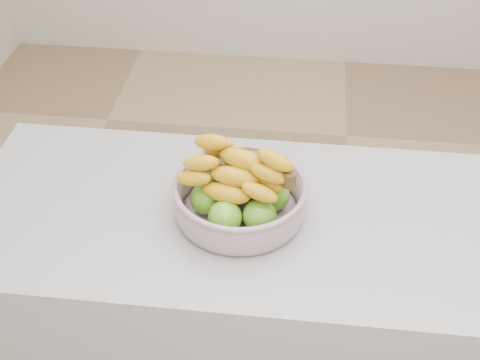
{
  "coord_description": "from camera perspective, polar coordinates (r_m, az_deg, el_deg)",
  "views": [
    {
      "loc": [
        -0.21,
        -1.56,
        1.94
      ],
      "look_at": [
        -0.34,
        -0.4,
        1.0
      ],
      "focal_mm": 50.0,
      "sensor_mm": 36.0,
      "label": 1
    }
  ],
  "objects": [
    {
      "name": "ground",
      "position": [
        2.5,
        9.16,
        -12.7
      ],
      "size": [
        4.0,
        4.0,
        0.0
      ],
      "primitive_type": "plane",
      "color": "#907958",
      "rests_on": "ground"
    },
    {
      "name": "fruit_bowl",
      "position": [
        1.52,
        -0.01,
        -1.23
      ],
      "size": [
        0.31,
        0.31,
        0.18
      ],
      "rotation": [
        0.0,
        0.0,
        -0.33
      ],
      "color": "#ABBBCD",
      "rests_on": "counter"
    },
    {
      "name": "counter",
      "position": [
        1.9,
        10.65,
        -13.8
      ],
      "size": [
        2.0,
        0.6,
        0.9
      ],
      "primitive_type": "cube",
      "color": "gray",
      "rests_on": "ground"
    }
  ]
}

